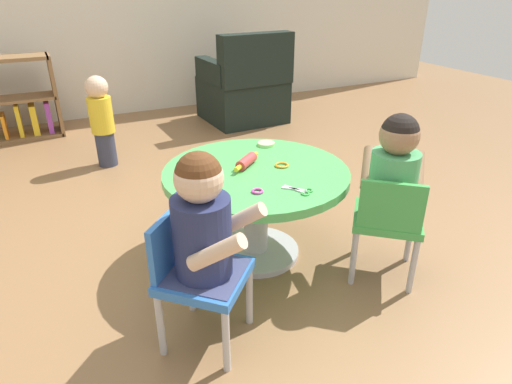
{
  "coord_description": "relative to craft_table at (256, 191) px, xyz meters",
  "views": [
    {
      "loc": [
        -0.86,
        -1.73,
        1.3
      ],
      "look_at": [
        0.0,
        0.0,
        0.35
      ],
      "focal_mm": 31.06,
      "sensor_mm": 36.0,
      "label": 1
    }
  ],
  "objects": [
    {
      "name": "craft_table",
      "position": [
        0.0,
        0.0,
        0.0
      ],
      "size": [
        0.89,
        0.89,
        0.47
      ],
      "color": "silver",
      "rests_on": "ground"
    },
    {
      "name": "seated_child_right",
      "position": [
        0.48,
        -0.4,
        0.17
      ],
      "size": [
        0.43,
        0.44,
        0.51
      ],
      "color": "#3F4772",
      "rests_on": "ground"
    },
    {
      "name": "child_chair_right",
      "position": [
        0.45,
        -0.43,
        -0.05
      ],
      "size": [
        0.42,
        0.42,
        0.54
      ],
      "color": "#B7B7BC",
      "rests_on": "ground"
    },
    {
      "name": "ground_plane",
      "position": [
        0.0,
        0.0,
        -0.36
      ],
      "size": [
        10.0,
        10.0,
        0.0
      ],
      "primitive_type": "plane",
      "color": "olive"
    },
    {
      "name": "bookshelf_low",
      "position": [
        -1.16,
        2.55,
        -0.06
      ],
      "size": [
        0.93,
        0.28,
        0.7
      ],
      "color": "olive",
      "rests_on": "ground"
    },
    {
      "name": "cookie_cutter_1",
      "position": [
        -0.1,
        -0.22,
        0.12
      ],
      "size": [
        0.05,
        0.05,
        0.01
      ],
      "primitive_type": "torus",
      "color": "#D83FA5",
      "rests_on": "craft_table"
    },
    {
      "name": "seated_child_left",
      "position": [
        -0.43,
        -0.45,
        0.17
      ],
      "size": [
        0.44,
        0.43,
        0.51
      ],
      "color": "#3F4772",
      "rests_on": "ground"
    },
    {
      "name": "cookie_cutter_0",
      "position": [
        0.13,
        -0.02,
        0.12
      ],
      "size": [
        0.07,
        0.07,
        0.01
      ],
      "primitive_type": "torus",
      "color": "orange",
      "rests_on": "craft_table"
    },
    {
      "name": "armchair_dark",
      "position": [
        0.94,
        2.15,
        -0.05
      ],
      "size": [
        0.74,
        0.74,
        0.85
      ],
      "color": "black",
      "rests_on": "ground"
    },
    {
      "name": "craft_scissors",
      "position": [
        0.07,
        -0.3,
        0.12
      ],
      "size": [
        0.12,
        0.14,
        0.01
      ],
      "color": "silver",
      "rests_on": "craft_table"
    },
    {
      "name": "toddler_standing",
      "position": [
        -0.48,
        1.57,
        -0.0
      ],
      "size": [
        0.17,
        0.17,
        0.67
      ],
      "color": "#33384C",
      "rests_on": "ground"
    },
    {
      "name": "child_chair_left",
      "position": [
        -0.46,
        -0.42,
        -0.05
      ],
      "size": [
        0.42,
        0.42,
        0.54
      ],
      "color": "#B7B7BC",
      "rests_on": "ground"
    },
    {
      "name": "rolling_pin",
      "position": [
        -0.02,
        0.06,
        0.14
      ],
      "size": [
        0.19,
        0.16,
        0.05
      ],
      "color": "#D83F3F",
      "rests_on": "craft_table"
    },
    {
      "name": "playdough_blob_0",
      "position": [
        0.2,
        0.27,
        0.12
      ],
      "size": [
        0.09,
        0.09,
        0.02
      ],
      "primitive_type": "cylinder",
      "color": "#B2E58C",
      "rests_on": "craft_table"
    }
  ]
}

